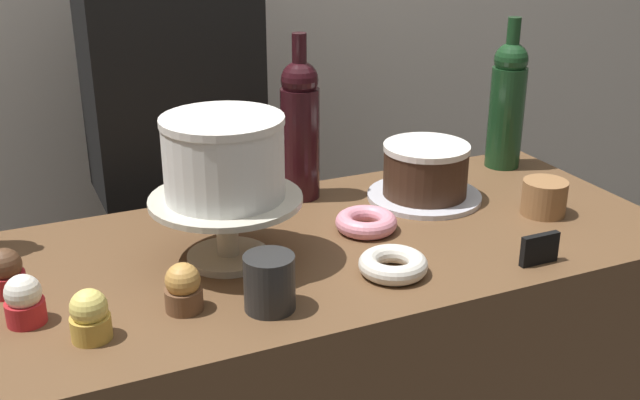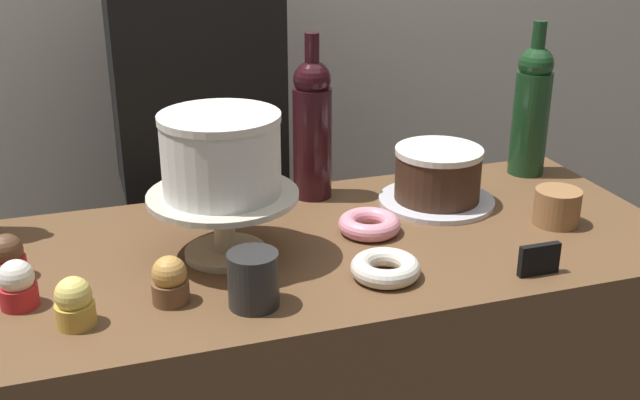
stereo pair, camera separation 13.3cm
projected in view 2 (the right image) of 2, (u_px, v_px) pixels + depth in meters
name	position (u px, v px, depth m)	size (l,w,h in m)	color
cake_stand_pedestal	(223.00, 212.00, 1.28)	(0.25, 0.25, 0.11)	beige
white_layer_cake	(220.00, 153.00, 1.25)	(0.20, 0.20, 0.13)	white
silver_serving_platter	(436.00, 201.00, 1.53)	(0.23, 0.23, 0.01)	silver
chocolate_round_cake	(438.00, 174.00, 1.50)	(0.17, 0.17, 0.10)	#3D2619
wine_bottle_dark_red	(312.00, 127.00, 1.51)	(0.08, 0.08, 0.33)	black
wine_bottle_green	(532.00, 108.00, 1.63)	(0.08, 0.08, 0.33)	#193D1E
cupcake_lemon	(74.00, 303.00, 1.09)	(0.06, 0.06, 0.07)	gold
cupcake_chocolate	(7.00, 258.00, 1.23)	(0.06, 0.06, 0.07)	red
cupcake_vanilla	(17.00, 285.00, 1.14)	(0.06, 0.06, 0.07)	red
cupcake_caramel	(170.00, 281.00, 1.15)	(0.06, 0.06, 0.07)	brown
donut_pink	(369.00, 224.00, 1.39)	(0.11, 0.11, 0.03)	pink
donut_sugar	(385.00, 268.00, 1.23)	(0.11, 0.11, 0.03)	silver
cookie_stack	(557.00, 207.00, 1.42)	(0.08, 0.08, 0.07)	olive
price_sign_chalkboard	(539.00, 259.00, 1.24)	(0.07, 0.01, 0.05)	black
coffee_cup_ceramic	(253.00, 280.00, 1.14)	(0.08, 0.08, 0.08)	#282828
barista_figure	(203.00, 186.00, 1.81)	(0.36, 0.22, 1.60)	black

